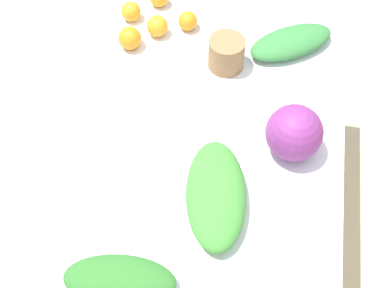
{
  "coord_description": "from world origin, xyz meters",
  "views": [
    {
      "loc": [
        -0.91,
        -0.16,
        2.06
      ],
      "look_at": [
        0.0,
        0.0,
        0.73
      ],
      "focal_mm": 50.0,
      "sensor_mm": 36.0,
      "label": 1
    }
  ],
  "objects_px": {
    "cabbage_purple": "(294,133)",
    "greens_bunch_dandelion": "(291,42)",
    "greens_bunch_chard": "(120,280)",
    "orange_1": "(188,21)",
    "orange_2": "(157,26)",
    "orange_3": "(130,38)",
    "paper_bag": "(226,53)",
    "orange_4": "(131,11)",
    "greens_bunch_beet_tops": "(216,194)"
  },
  "relations": [
    {
      "from": "cabbage_purple",
      "to": "greens_bunch_dandelion",
      "type": "bearing_deg",
      "value": 4.04
    },
    {
      "from": "greens_bunch_chard",
      "to": "orange_1",
      "type": "relative_size",
      "value": 4.18
    },
    {
      "from": "orange_2",
      "to": "orange_1",
      "type": "bearing_deg",
      "value": -64.59
    },
    {
      "from": "orange_2",
      "to": "orange_3",
      "type": "height_order",
      "value": "orange_3"
    },
    {
      "from": "greens_bunch_chard",
      "to": "cabbage_purple",
      "type": "bearing_deg",
      "value": -38.65
    },
    {
      "from": "paper_bag",
      "to": "orange_2",
      "type": "xyz_separation_m",
      "value": [
        0.11,
        0.26,
        -0.02
      ]
    },
    {
      "from": "orange_3",
      "to": "orange_4",
      "type": "relative_size",
      "value": 1.12
    },
    {
      "from": "orange_4",
      "to": "orange_2",
      "type": "bearing_deg",
      "value": -118.58
    },
    {
      "from": "orange_3",
      "to": "greens_bunch_chard",
      "type": "bearing_deg",
      "value": -168.06
    },
    {
      "from": "orange_2",
      "to": "orange_3",
      "type": "bearing_deg",
      "value": 133.71
    },
    {
      "from": "greens_bunch_dandelion",
      "to": "greens_bunch_chard",
      "type": "bearing_deg",
      "value": 158.16
    },
    {
      "from": "cabbage_purple",
      "to": "greens_bunch_dandelion",
      "type": "xyz_separation_m",
      "value": [
        0.43,
        0.03,
        -0.05
      ]
    },
    {
      "from": "greens_bunch_chard",
      "to": "orange_4",
      "type": "height_order",
      "value": "orange_4"
    },
    {
      "from": "cabbage_purple",
      "to": "greens_bunch_chard",
      "type": "height_order",
      "value": "cabbage_purple"
    },
    {
      "from": "cabbage_purple",
      "to": "orange_4",
      "type": "relative_size",
      "value": 2.37
    },
    {
      "from": "cabbage_purple",
      "to": "orange_3",
      "type": "relative_size",
      "value": 2.11
    },
    {
      "from": "cabbage_purple",
      "to": "orange_1",
      "type": "relative_size",
      "value": 2.44
    },
    {
      "from": "paper_bag",
      "to": "orange_1",
      "type": "bearing_deg",
      "value": 45.58
    },
    {
      "from": "orange_2",
      "to": "greens_bunch_dandelion",
      "type": "bearing_deg",
      "value": -89.04
    },
    {
      "from": "greens_bunch_beet_tops",
      "to": "orange_2",
      "type": "xyz_separation_m",
      "value": [
        0.64,
        0.3,
        -0.0
      ]
    },
    {
      "from": "paper_bag",
      "to": "greens_bunch_dandelion",
      "type": "xyz_separation_m",
      "value": [
        0.12,
        -0.21,
        -0.02
      ]
    },
    {
      "from": "paper_bag",
      "to": "orange_1",
      "type": "relative_size",
      "value": 1.74
    },
    {
      "from": "cabbage_purple",
      "to": "orange_1",
      "type": "height_order",
      "value": "cabbage_purple"
    },
    {
      "from": "orange_4",
      "to": "greens_bunch_chard",
      "type": "bearing_deg",
      "value": -168.03
    },
    {
      "from": "greens_bunch_beet_tops",
      "to": "greens_bunch_dandelion",
      "type": "height_order",
      "value": "greens_bunch_beet_tops"
    },
    {
      "from": "cabbage_purple",
      "to": "greens_bunch_beet_tops",
      "type": "relative_size",
      "value": 0.48
    },
    {
      "from": "greens_bunch_chard",
      "to": "orange_2",
      "type": "bearing_deg",
      "value": 6.06
    },
    {
      "from": "greens_bunch_chard",
      "to": "greens_bunch_dandelion",
      "type": "height_order",
      "value": "greens_bunch_chard"
    },
    {
      "from": "orange_1",
      "to": "orange_3",
      "type": "xyz_separation_m",
      "value": [
        -0.13,
        0.18,
        0.01
      ]
    },
    {
      "from": "greens_bunch_chard",
      "to": "orange_3",
      "type": "distance_m",
      "value": 0.87
    },
    {
      "from": "greens_bunch_beet_tops",
      "to": "paper_bag",
      "type": "bearing_deg",
      "value": 4.73
    },
    {
      "from": "cabbage_purple",
      "to": "orange_2",
      "type": "distance_m",
      "value": 0.66
    },
    {
      "from": "orange_1",
      "to": "orange_4",
      "type": "bearing_deg",
      "value": 86.69
    },
    {
      "from": "greens_bunch_chard",
      "to": "greens_bunch_dandelion",
      "type": "bearing_deg",
      "value": -21.84
    },
    {
      "from": "greens_bunch_chard",
      "to": "orange_4",
      "type": "relative_size",
      "value": 4.07
    },
    {
      "from": "greens_bunch_dandelion",
      "to": "orange_1",
      "type": "xyz_separation_m",
      "value": [
        0.04,
        0.37,
        0.0
      ]
    },
    {
      "from": "paper_bag",
      "to": "greens_bunch_beet_tops",
      "type": "bearing_deg",
      "value": -175.27
    },
    {
      "from": "orange_2",
      "to": "greens_bunch_beet_tops",
      "type": "bearing_deg",
      "value": -154.51
    },
    {
      "from": "greens_bunch_beet_tops",
      "to": "orange_4",
      "type": "distance_m",
      "value": 0.81
    },
    {
      "from": "greens_bunch_dandelion",
      "to": "orange_2",
      "type": "height_order",
      "value": "orange_2"
    },
    {
      "from": "greens_bunch_beet_tops",
      "to": "greens_bunch_chard",
      "type": "bearing_deg",
      "value": 144.27
    },
    {
      "from": "cabbage_purple",
      "to": "orange_1",
      "type": "bearing_deg",
      "value": 40.62
    },
    {
      "from": "orange_3",
      "to": "orange_2",
      "type": "bearing_deg",
      "value": -46.29
    },
    {
      "from": "greens_bunch_dandelion",
      "to": "orange_4",
      "type": "bearing_deg",
      "value": 84.87
    },
    {
      "from": "paper_bag",
      "to": "orange_3",
      "type": "distance_m",
      "value": 0.34
    },
    {
      "from": "paper_bag",
      "to": "greens_bunch_beet_tops",
      "type": "xyz_separation_m",
      "value": [
        -0.53,
        -0.04,
        -0.02
      ]
    },
    {
      "from": "cabbage_purple",
      "to": "paper_bag",
      "type": "xyz_separation_m",
      "value": [
        0.31,
        0.24,
        -0.03
      ]
    },
    {
      "from": "orange_1",
      "to": "orange_3",
      "type": "bearing_deg",
      "value": 124.56
    },
    {
      "from": "paper_bag",
      "to": "orange_2",
      "type": "distance_m",
      "value": 0.28
    },
    {
      "from": "orange_2",
      "to": "orange_3",
      "type": "xyz_separation_m",
      "value": [
        -0.08,
        0.08,
        0.0
      ]
    }
  ]
}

